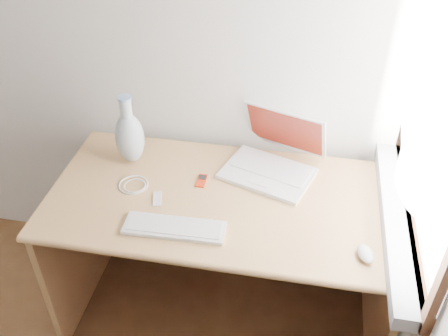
% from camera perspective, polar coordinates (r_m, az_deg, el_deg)
% --- Properties ---
extents(back_wall, '(3.50, 0.04, 2.60)m').
position_cam_1_polar(back_wall, '(2.45, -23.36, 16.00)').
color(back_wall, silver).
rests_on(back_wall, floor).
extents(window, '(0.11, 0.99, 1.10)m').
position_cam_1_polar(window, '(1.72, 23.12, 6.42)').
color(window, silver).
rests_on(window, right_wall).
extents(desk, '(1.43, 0.71, 0.75)m').
position_cam_1_polar(desk, '(2.24, 0.35, -6.10)').
color(desk, tan).
rests_on(desk, floor).
extents(laptop, '(0.43, 0.41, 0.25)m').
position_cam_1_polar(laptop, '(2.15, 5.20, 1.16)').
color(laptop, white).
rests_on(laptop, desk).
extents(external_keyboard, '(0.39, 0.13, 0.02)m').
position_cam_1_polar(external_keyboard, '(1.90, -5.69, -6.80)').
color(external_keyboard, white).
rests_on(external_keyboard, desk).
extents(mouse, '(0.08, 0.10, 0.03)m').
position_cam_1_polar(mouse, '(1.86, 15.87, -9.42)').
color(mouse, white).
rests_on(mouse, desk).
extents(ipod, '(0.04, 0.08, 0.01)m').
position_cam_1_polar(ipod, '(2.11, -2.60, -1.45)').
color(ipod, '#B4270C').
rests_on(ipod, desk).
extents(cable_coil, '(0.13, 0.13, 0.01)m').
position_cam_1_polar(cable_coil, '(2.12, -10.32, -1.92)').
color(cable_coil, white).
rests_on(cable_coil, desk).
extents(remote, '(0.05, 0.09, 0.01)m').
position_cam_1_polar(remote, '(2.03, -7.64, -3.52)').
color(remote, white).
rests_on(remote, desk).
extents(vase, '(0.13, 0.13, 0.32)m').
position_cam_1_polar(vase, '(2.19, -10.74, 3.63)').
color(vase, silver).
rests_on(vase, desk).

